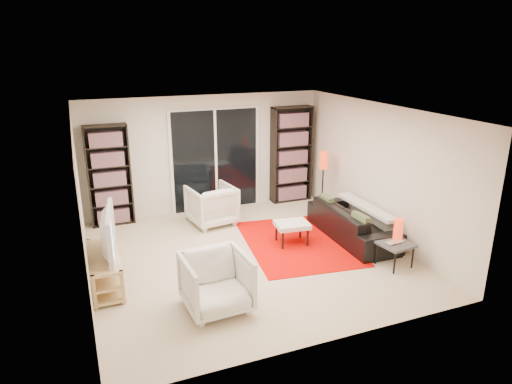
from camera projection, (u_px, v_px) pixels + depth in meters
floor at (249, 256)px, 7.61m from camera, size 5.00×5.00×0.00m
wall_back at (205, 154)px, 9.44m from camera, size 5.00×0.02×2.40m
wall_front at (329, 250)px, 5.03m from camera, size 5.00×0.02×2.40m
wall_left at (81, 207)px, 6.36m from camera, size 0.02×5.00×2.40m
wall_right at (379, 172)px, 8.12m from camera, size 0.02×5.00×2.40m
ceiling at (248, 111)px, 6.87m from camera, size 5.00×5.00×0.02m
sliding_door at (215, 160)px, 9.53m from camera, size 1.92×0.08×2.16m
bookshelf_left at (109, 176)px, 8.68m from camera, size 0.80×0.30×1.95m
bookshelf_right at (291, 155)px, 10.01m from camera, size 0.90×0.30×2.10m
tv_stand at (105, 269)px, 6.61m from camera, size 0.42×1.31×0.50m
tv at (102, 233)px, 6.44m from camera, size 0.28×1.15×0.65m
rug at (298, 242)px, 8.10m from camera, size 2.05×2.59×0.01m
sofa at (352, 222)px, 8.24m from camera, size 0.87×2.08×0.60m
armchair_back at (212, 205)px, 8.87m from camera, size 0.94×0.96×0.77m
armchair_front at (216, 283)px, 5.98m from camera, size 0.87×0.89×0.77m
ottoman at (292, 225)px, 7.97m from camera, size 0.62×0.53×0.40m
side_table at (395, 245)px, 7.16m from camera, size 0.56×0.56×0.40m
laptop at (397, 243)px, 7.10m from camera, size 0.34×0.24×0.02m
table_lamp at (398, 229)px, 7.25m from camera, size 0.15×0.15×0.34m
floor_lamp at (323, 167)px, 9.26m from camera, size 0.20×0.20×1.30m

